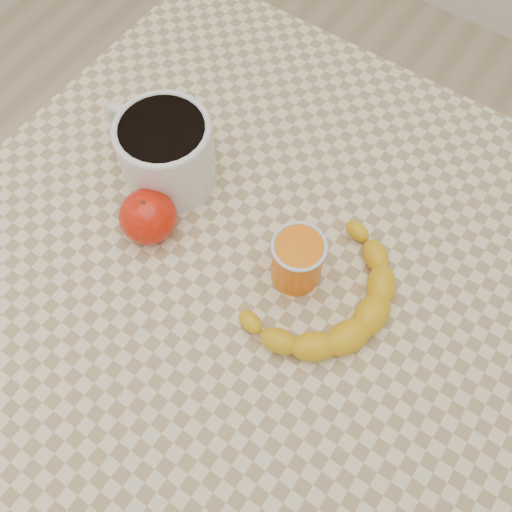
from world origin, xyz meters
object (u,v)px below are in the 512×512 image
Objects in this scene: coffee_mug at (164,150)px; apple at (148,216)px; table at (256,291)px; orange_juice_glass at (297,260)px; banana at (325,297)px.

coffee_mug is 2.08× the size of apple.
table is 0.14m from orange_juice_glass.
orange_juice_glass reaches higher than table.
apple is 0.29× the size of banana.
orange_juice_glass is at bearing 17.42° from table.
table is at bearing -156.03° from banana.
apple is (0.03, -0.08, -0.02)m from coffee_mug.
apple is (-0.19, -0.05, -0.01)m from orange_juice_glass.
table is at bearing 14.60° from apple.
orange_juice_glass is 0.26× the size of banana.
banana is at bearing -9.02° from coffee_mug.
coffee_mug is 0.09m from apple.
coffee_mug reaches higher than apple.
orange_juice_glass is (0.05, 0.02, 0.13)m from table.
banana is at bearing 0.67° from table.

